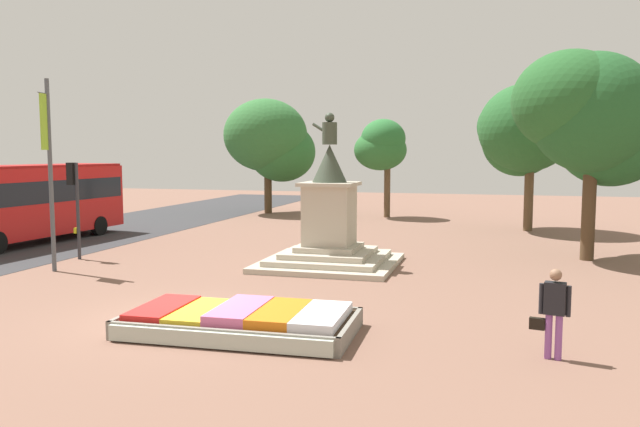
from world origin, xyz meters
TOP-DOWN VIEW (x-y plane):
  - ground_plane at (0.00, 0.00)m, footprint 93.23×93.23m
  - flower_planter at (1.86, -0.73)m, footprint 5.02×2.70m
  - statue_monument at (1.64, 7.56)m, footprint 4.53×4.53m
  - traffic_light_mid_block at (-7.55, 6.35)m, footprint 0.42×0.30m
  - banner_pole at (-6.76, 4.13)m, footprint 0.18×0.61m
  - city_bus at (-12.07, 9.13)m, footprint 3.03×10.02m
  - pedestrian_with_handbag at (8.13, -0.75)m, footprint 0.72×0.29m
  - park_tree_behind_statue at (-6.55, 24.51)m, footprint 5.61×5.58m
  - park_tree_far_right at (8.37, 19.56)m, footprint 4.65×5.39m
  - park_tree_street_side at (0.59, 23.85)m, footprint 3.13×3.13m
  - park_tree_mid_canopy at (10.32, 11.28)m, footprint 5.59×5.10m

SIDE VIEW (x-z plane):
  - ground_plane at x=0.00m, z-range 0.00..0.00m
  - flower_planter at x=1.86m, z-range -0.04..0.54m
  - pedestrian_with_handbag at x=8.13m, z-range 0.11..1.83m
  - statue_monument at x=1.64m, z-range -1.38..3.82m
  - city_bus at x=-12.07m, z-range 0.25..3.59m
  - traffic_light_mid_block at x=-7.55m, z-range 0.67..4.18m
  - banner_pole at x=-6.76m, z-range 0.19..6.40m
  - park_tree_street_side at x=0.59m, z-range 1.35..7.19m
  - park_tree_behind_statue at x=-6.55m, z-range 0.93..8.17m
  - park_tree_far_right at x=8.37m, z-range 1.33..8.53m
  - park_tree_mid_canopy at x=10.32m, z-range 1.43..8.92m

